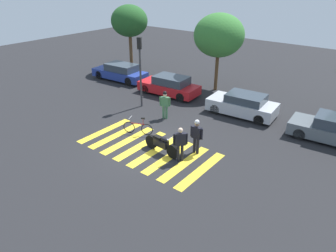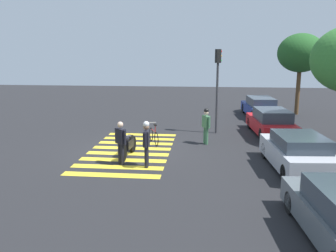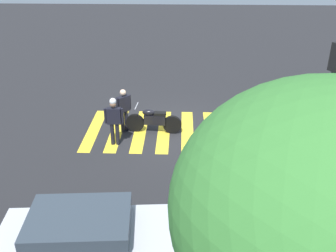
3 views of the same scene
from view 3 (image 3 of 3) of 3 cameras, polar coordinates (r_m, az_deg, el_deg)
The scene contains 10 objects.
ground_plane at distance 14.84m, azimuth 1.12°, elevation -0.74°, with size 60.00×60.00×0.00m, color #232326.
police_motorcycle at distance 14.57m, azimuth -2.10°, elevation 0.79°, with size 2.12×0.62×1.06m.
leaning_bicycle at distance 13.96m, azimuth 6.98°, elevation -1.10°, with size 1.56×0.71×0.99m.
officer_on_foot at distance 13.59m, azimuth -7.94°, elevation 1.14°, with size 0.67×0.23×1.77m.
officer_by_motorcycle at distance 14.51m, azimuth -6.52°, elevation 2.66°, with size 0.50×0.51×1.70m.
pedestrian_bystander at distance 11.52m, azimuth 8.63°, elevation -4.02°, with size 0.59×0.40×1.72m.
crosswalk_stripes at distance 14.84m, azimuth 1.12°, elevation -0.72°, with size 6.75×3.54×0.01m.
car_silver_sedan at distance 9.15m, azimuth -11.56°, elevation -16.10°, with size 4.21×2.14×1.35m.
traffic_light_pole at distance 10.74m, azimuth 22.53°, elevation 3.59°, with size 0.32×0.36×4.42m.
street_tree_mid at distance 4.80m, azimuth 21.85°, elevation -11.40°, with size 3.52×3.52×5.46m.
Camera 3 is at (-0.18, 13.22, 6.74)m, focal length 41.53 mm.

